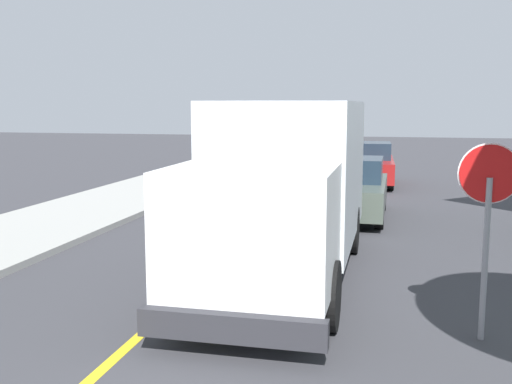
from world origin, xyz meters
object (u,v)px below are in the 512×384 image
object	(u,v)px
parked_car_mid	(370,165)
stop_sign	(488,204)
parked_car_near	(353,189)
box_truck	(287,181)

from	to	relation	value
parked_car_mid	stop_sign	distance (m)	15.83
parked_car_near	stop_sign	xyz separation A→B (m)	(2.33, -8.51, 1.06)
box_truck	stop_sign	distance (m)	3.94
box_truck	parked_car_near	bearing A→B (deg)	82.67
box_truck	stop_sign	bearing A→B (deg)	-37.73
box_truck	parked_car_mid	world-z (taller)	box_truck
parked_car_mid	stop_sign	bearing A→B (deg)	-82.11
box_truck	parked_car_near	distance (m)	6.23
stop_sign	parked_car_near	bearing A→B (deg)	105.31
stop_sign	box_truck	bearing A→B (deg)	142.27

